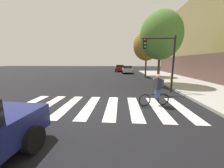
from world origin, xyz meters
name	(u,v)px	position (x,y,z in m)	size (l,w,h in m)	color
ground_plane	(98,107)	(0.00, 0.00, 0.00)	(120.00, 120.00, 0.00)	black
crosswalk_stripes	(101,106)	(0.13, 0.00, 0.01)	(8.76, 3.48, 0.01)	silver
sedan_mid	(127,69)	(2.44, 19.42, 0.78)	(2.23, 4.47, 1.52)	#B7B7BC
sedan_far	(120,68)	(1.09, 23.84, 0.81)	(2.49, 4.73, 1.58)	maroon
cyclist	(157,90)	(3.07, 0.38, 0.84)	(1.68, 0.45, 1.69)	black
traffic_light_near	(163,54)	(4.23, 3.55, 2.86)	(2.47, 0.28, 4.20)	black
fire_hydrant	(171,78)	(6.76, 7.99, 0.53)	(0.33, 0.22, 0.78)	gold
street_tree_near	(161,36)	(4.98, 6.84, 4.79)	(3.99, 3.99, 7.10)	#4C3823
street_tree_mid	(147,45)	(4.98, 13.54, 4.72)	(3.93, 3.93, 6.99)	#4C3823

